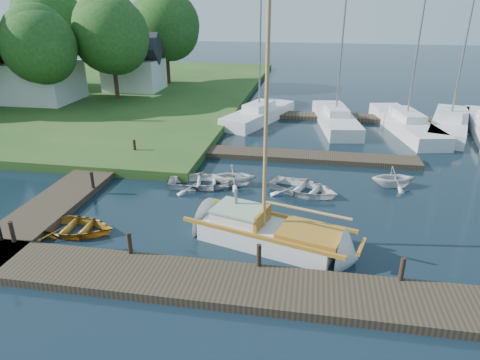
% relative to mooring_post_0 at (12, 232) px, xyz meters
% --- Properties ---
extents(ground, '(160.00, 160.00, 0.00)m').
position_rel_mooring_post_0_xyz_m(ground, '(7.50, 5.00, -0.70)').
color(ground, black).
rests_on(ground, ground).
extents(near_dock, '(18.00, 2.20, 0.30)m').
position_rel_mooring_post_0_xyz_m(near_dock, '(7.50, -1.00, -0.55)').
color(near_dock, '#30261D').
rests_on(near_dock, ground).
extents(left_dock, '(2.20, 18.00, 0.30)m').
position_rel_mooring_post_0_xyz_m(left_dock, '(-0.50, 7.00, -0.55)').
color(left_dock, '#30261D').
rests_on(left_dock, ground).
extents(far_dock, '(14.00, 1.60, 0.30)m').
position_rel_mooring_post_0_xyz_m(far_dock, '(9.50, 11.50, -0.55)').
color(far_dock, '#30261D').
rests_on(far_dock, ground).
extents(pontoon, '(30.00, 1.60, 0.30)m').
position_rel_mooring_post_0_xyz_m(pontoon, '(17.50, 21.00, -0.55)').
color(pontoon, '#30261D').
rests_on(pontoon, ground).
extents(shore, '(50.00, 40.00, 0.50)m').
position_rel_mooring_post_0_xyz_m(shore, '(-20.50, 27.00, -0.45)').
color(shore, '#264C1A').
rests_on(shore, ground).
extents(mooring_post_0, '(0.16, 0.16, 0.80)m').
position_rel_mooring_post_0_xyz_m(mooring_post_0, '(0.00, 0.00, 0.00)').
color(mooring_post_0, black).
rests_on(mooring_post_0, near_dock).
extents(mooring_post_1, '(0.16, 0.16, 0.80)m').
position_rel_mooring_post_0_xyz_m(mooring_post_1, '(4.50, 0.00, 0.00)').
color(mooring_post_1, black).
rests_on(mooring_post_1, near_dock).
extents(mooring_post_2, '(0.16, 0.16, 0.80)m').
position_rel_mooring_post_0_xyz_m(mooring_post_2, '(9.00, 0.00, 0.00)').
color(mooring_post_2, black).
rests_on(mooring_post_2, near_dock).
extents(mooring_post_3, '(0.16, 0.16, 0.80)m').
position_rel_mooring_post_0_xyz_m(mooring_post_3, '(13.50, 0.00, 0.00)').
color(mooring_post_3, black).
rests_on(mooring_post_3, near_dock).
extents(mooring_post_4, '(0.16, 0.16, 0.80)m').
position_rel_mooring_post_0_xyz_m(mooring_post_4, '(0.50, 5.00, 0.00)').
color(mooring_post_4, black).
rests_on(mooring_post_4, left_dock).
extents(mooring_post_5, '(0.16, 0.16, 0.80)m').
position_rel_mooring_post_0_xyz_m(mooring_post_5, '(0.50, 10.00, 0.00)').
color(mooring_post_5, black).
rests_on(mooring_post_5, left_dock).
extents(sailboat, '(7.41, 3.89, 9.83)m').
position_rel_mooring_post_0_xyz_m(sailboat, '(9.25, 1.96, -0.36)').
color(sailboat, silver).
rests_on(sailboat, ground).
extents(dinghy, '(3.36, 2.45, 0.68)m').
position_rel_mooring_post_0_xyz_m(dinghy, '(1.47, 1.46, -0.36)').
color(dinghy, '#975A11').
rests_on(dinghy, ground).
extents(tender_a, '(3.85, 3.11, 0.71)m').
position_rel_mooring_post_0_xyz_m(tender_a, '(5.36, 6.74, -0.35)').
color(tender_a, silver).
rests_on(tender_a, ground).
extents(tender_b, '(2.37, 2.10, 1.15)m').
position_rel_mooring_post_0_xyz_m(tender_b, '(6.84, 7.16, -0.13)').
color(tender_b, silver).
rests_on(tender_b, ground).
extents(tender_c, '(4.04, 3.52, 0.70)m').
position_rel_mooring_post_0_xyz_m(tender_c, '(10.22, 6.78, -0.35)').
color(tender_c, silver).
rests_on(tender_c, ground).
extents(tender_d, '(2.45, 2.22, 1.13)m').
position_rel_mooring_post_0_xyz_m(tender_d, '(14.54, 8.32, -0.14)').
color(tender_d, silver).
rests_on(tender_d, ground).
extents(marina_boat_0, '(4.89, 8.18, 11.35)m').
position_rel_mooring_post_0_xyz_m(marina_boat_0, '(6.45, 19.38, -0.13)').
color(marina_boat_0, silver).
rests_on(marina_boat_0, ground).
extents(marina_boat_2, '(3.44, 8.81, 11.57)m').
position_rel_mooring_post_0_xyz_m(marina_boat_2, '(12.07, 19.10, -0.13)').
color(marina_boat_2, silver).
rests_on(marina_boat_2, ground).
extents(marina_boat_3, '(4.03, 9.82, 11.59)m').
position_rel_mooring_post_0_xyz_m(marina_boat_3, '(16.86, 18.55, -0.13)').
color(marina_boat_3, silver).
rests_on(marina_boat_3, ground).
extents(marina_boat_4, '(4.82, 9.25, 9.92)m').
position_rel_mooring_post_0_xyz_m(marina_boat_4, '(19.86, 19.07, -0.14)').
color(marina_boat_4, silver).
rests_on(marina_boat_4, ground).
extents(house_a, '(6.30, 5.00, 6.29)m').
position_rel_mooring_post_0_xyz_m(house_a, '(-12.50, 21.00, 2.26)').
color(house_a, silver).
rests_on(house_a, shore).
extents(house_c, '(5.25, 4.00, 5.28)m').
position_rel_mooring_post_0_xyz_m(house_c, '(-6.50, 27.00, 1.88)').
color(house_c, silver).
rests_on(house_c, shore).
extents(tree_2, '(5.83, 5.75, 7.82)m').
position_rel_mooring_post_0_xyz_m(tree_2, '(-10.50, 19.05, 4.55)').
color(tree_2, '#332114').
rests_on(tree_2, shore).
extents(tree_3, '(6.41, 6.38, 8.74)m').
position_rel_mooring_post_0_xyz_m(tree_3, '(-6.50, 23.05, 5.11)').
color(tree_3, '#332114').
rests_on(tree_3, shore).
extents(tree_4, '(7.01, 7.01, 9.66)m').
position_rel_mooring_post_0_xyz_m(tree_4, '(-14.50, 27.05, 5.67)').
color(tree_4, '#332114').
rests_on(tree_4, shore).
extents(tree_7, '(6.83, 6.83, 9.38)m').
position_rel_mooring_post_0_xyz_m(tree_7, '(-4.50, 31.05, 5.50)').
color(tree_7, '#332114').
rests_on(tree_7, shore).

